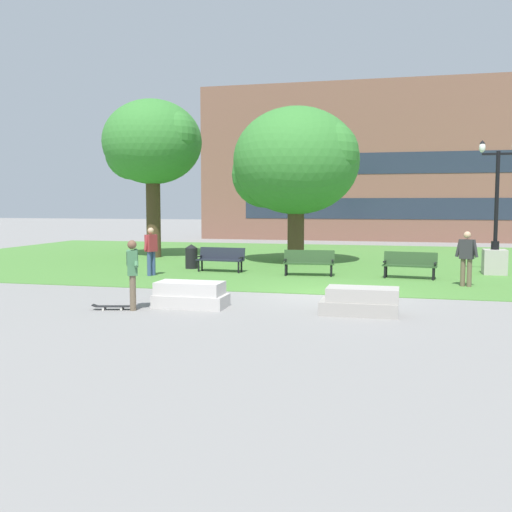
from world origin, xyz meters
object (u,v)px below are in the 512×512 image
(lamp_post_center, at_px, (495,247))
(concrete_block_left, at_px, (361,302))
(person_skateboarder, at_px, (132,270))
(concrete_block_center, at_px, (191,295))
(skateboard, at_px, (113,306))
(person_bystander_far_lawn, at_px, (151,249))
(park_bench_far_right, at_px, (221,258))
(park_bench_near_left, at_px, (309,261))
(person_bystander_near_lawn, at_px, (467,256))
(park_bench_far_left, at_px, (410,263))
(trash_bin, at_px, (191,256))

(lamp_post_center, bearing_deg, concrete_block_left, -115.03)
(person_skateboarder, bearing_deg, concrete_block_center, 29.27)
(skateboard, bearing_deg, person_skateboarder, 14.86)
(person_bystander_far_lawn, bearing_deg, skateboard, -74.24)
(park_bench_far_right, bearing_deg, concrete_block_center, -78.65)
(concrete_block_center, relative_size, person_skateboarder, 1.05)
(park_bench_near_left, height_order, person_bystander_near_lawn, person_bystander_near_lawn)
(lamp_post_center, bearing_deg, concrete_block_center, -133.12)
(concrete_block_center, bearing_deg, skateboard, -154.40)
(park_bench_far_left, height_order, trash_bin, trash_bin)
(park_bench_far_left, height_order, lamp_post_center, lamp_post_center)
(concrete_block_left, bearing_deg, lamp_post_center, 64.97)
(skateboard, bearing_deg, park_bench_near_left, 65.09)
(trash_bin, height_order, person_bystander_near_lawn, person_bystander_near_lawn)
(lamp_post_center, height_order, person_bystander_near_lawn, lamp_post_center)
(concrete_block_left, relative_size, person_skateboarder, 1.06)
(concrete_block_center, relative_size, lamp_post_center, 0.37)
(skateboard, xyz_separation_m, trash_bin, (-1.22, 8.96, 0.42))
(concrete_block_center, bearing_deg, trash_bin, 109.79)
(concrete_block_left, relative_size, person_bystander_near_lawn, 1.06)
(person_skateboarder, distance_m, person_bystander_far_lawn, 6.73)
(concrete_block_left, relative_size, lamp_post_center, 0.38)
(concrete_block_center, relative_size, skateboard, 1.73)
(park_bench_far_right, distance_m, lamp_post_center, 10.01)
(concrete_block_left, bearing_deg, trash_bin, 131.30)
(concrete_block_center, distance_m, trash_bin, 8.66)
(person_bystander_near_lawn, height_order, person_bystander_far_lawn, same)
(skateboard, xyz_separation_m, person_bystander_far_lawn, (-1.82, 6.45, 0.90))
(trash_bin, bearing_deg, person_bystander_near_lawn, -15.40)
(concrete_block_center, distance_m, park_bench_far_left, 8.85)
(park_bench_near_left, xyz_separation_m, park_bench_far_left, (3.48, 0.02, 0.00))
(concrete_block_center, relative_size, person_bystander_near_lawn, 1.05)
(concrete_block_left, xyz_separation_m, park_bench_far_left, (1.18, 7.00, 0.23))
(skateboard, bearing_deg, concrete_block_left, 7.98)
(person_skateboarder, distance_m, trash_bin, 9.01)
(concrete_block_left, distance_m, skateboard, 5.98)
(lamp_post_center, xyz_separation_m, trash_bin, (-11.32, -0.81, -0.50))
(person_skateboarder, height_order, park_bench_far_right, person_skateboarder)
(skateboard, xyz_separation_m, park_bench_far_right, (0.22, 8.21, 0.45))
(person_skateboarder, height_order, park_bench_near_left, person_skateboarder)
(concrete_block_center, distance_m, lamp_post_center, 12.30)
(park_bench_far_left, bearing_deg, skateboard, -132.24)
(park_bench_far_left, bearing_deg, trash_bin, 172.23)
(concrete_block_left, distance_m, person_bystander_near_lawn, 6.13)
(park_bench_far_left, relative_size, park_bench_far_right, 1.01)
(concrete_block_left, height_order, park_bench_far_right, park_bench_far_right)
(park_bench_near_left, distance_m, park_bench_far_right, 3.42)
(trash_bin, bearing_deg, park_bench_far_right, -27.43)
(concrete_block_center, height_order, person_bystander_near_lawn, person_bystander_near_lawn)
(park_bench_far_right, bearing_deg, concrete_block_left, -52.34)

